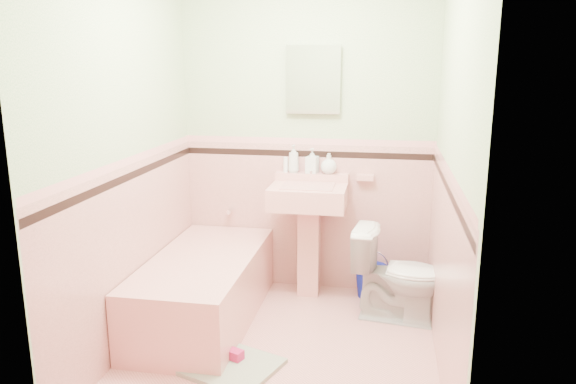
% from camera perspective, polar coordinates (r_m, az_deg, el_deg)
% --- Properties ---
extents(floor, '(2.20, 2.20, 0.00)m').
position_cam_1_polar(floor, '(3.75, -0.70, -15.92)').
color(floor, pink).
rests_on(floor, ground).
extents(wall_back, '(2.50, 0.00, 2.50)m').
position_cam_1_polar(wall_back, '(4.40, 1.97, 5.68)').
color(wall_back, '#F9EACB').
rests_on(wall_back, ground).
extents(wall_front, '(2.50, 0.00, 2.50)m').
position_cam_1_polar(wall_front, '(2.28, -6.02, -1.54)').
color(wall_front, '#F9EACB').
rests_on(wall_front, ground).
extents(wall_left, '(0.00, 2.50, 2.50)m').
position_cam_1_polar(wall_left, '(3.65, -16.40, 3.57)').
color(wall_left, '#F9EACB').
rests_on(wall_left, ground).
extents(wall_right, '(0.00, 2.50, 2.50)m').
position_cam_1_polar(wall_right, '(3.29, 16.61, 2.55)').
color(wall_right, '#F9EACB').
rests_on(wall_right, ground).
extents(wainscot_back, '(2.00, 0.00, 2.00)m').
position_cam_1_polar(wainscot_back, '(4.52, 1.89, -2.54)').
color(wainscot_back, '#EAA49D').
rests_on(wainscot_back, ground).
extents(wainscot_front, '(2.00, 0.00, 2.00)m').
position_cam_1_polar(wainscot_front, '(2.54, -5.58, -15.81)').
color(wainscot_front, '#EAA49D').
rests_on(wainscot_front, ground).
extents(wainscot_left, '(0.00, 2.20, 2.20)m').
position_cam_1_polar(wainscot_left, '(3.80, -15.60, -6.12)').
color(wainscot_left, '#EAA49D').
rests_on(wainscot_left, ground).
extents(wainscot_right, '(0.00, 2.20, 2.20)m').
position_cam_1_polar(wainscot_right, '(3.46, 15.70, -8.07)').
color(wainscot_right, '#EAA49D').
rests_on(wainscot_right, ground).
extents(accent_back, '(2.00, 0.00, 2.00)m').
position_cam_1_polar(accent_back, '(4.40, 1.93, 3.97)').
color(accent_back, black).
rests_on(accent_back, ground).
extents(accent_front, '(2.00, 0.00, 2.00)m').
position_cam_1_polar(accent_front, '(2.34, -5.82, -4.52)').
color(accent_front, black).
rests_on(accent_front, ground).
extents(accent_left, '(0.00, 2.20, 2.20)m').
position_cam_1_polar(accent_left, '(3.67, -16.01, 1.57)').
color(accent_left, black).
rests_on(accent_left, ground).
extents(accent_right, '(0.00, 2.20, 2.20)m').
position_cam_1_polar(accent_right, '(3.31, 16.16, 0.35)').
color(accent_right, black).
rests_on(accent_right, ground).
extents(cap_back, '(2.00, 0.00, 2.00)m').
position_cam_1_polar(cap_back, '(4.39, 1.94, 5.26)').
color(cap_back, pink).
rests_on(cap_back, ground).
extents(cap_front, '(2.00, 0.00, 2.00)m').
position_cam_1_polar(cap_front, '(2.31, -5.88, -2.15)').
color(cap_front, pink).
rests_on(cap_front, ground).
extents(cap_left, '(0.00, 2.20, 2.20)m').
position_cam_1_polar(cap_left, '(3.65, -16.11, 3.11)').
color(cap_left, pink).
rests_on(cap_left, ground).
extents(cap_right, '(0.00, 2.20, 2.20)m').
position_cam_1_polar(cap_right, '(3.29, 16.27, 2.05)').
color(cap_right, pink).
rests_on(cap_right, ground).
extents(bathtub, '(0.70, 1.50, 0.45)m').
position_cam_1_polar(bathtub, '(4.09, -8.65, -10.00)').
color(bathtub, pink).
rests_on(bathtub, floor).
extents(tub_faucet, '(0.04, 0.12, 0.04)m').
position_cam_1_polar(tub_faucet, '(4.61, -5.96, -1.91)').
color(tub_faucet, silver).
rests_on(tub_faucet, wall_back).
extents(sink, '(0.58, 0.48, 0.91)m').
position_cam_1_polar(sink, '(4.34, 2.09, -5.20)').
color(sink, pink).
rests_on(sink, floor).
extents(sink_faucet, '(0.02, 0.02, 0.10)m').
position_cam_1_polar(sink_faucet, '(4.35, 2.40, 1.56)').
color(sink_faucet, silver).
rests_on(sink_faucet, sink).
extents(medicine_cabinet, '(0.40, 0.04, 0.50)m').
position_cam_1_polar(medicine_cabinet, '(4.33, 2.63, 11.52)').
color(medicine_cabinet, white).
rests_on(medicine_cabinet, wall_back).
extents(soap_dish, '(0.13, 0.08, 0.04)m').
position_cam_1_polar(soap_dish, '(4.37, 7.98, 1.51)').
color(soap_dish, pink).
rests_on(soap_dish, wall_back).
extents(soap_bottle_left, '(0.10, 0.10, 0.22)m').
position_cam_1_polar(soap_bottle_left, '(4.38, 0.59, 3.45)').
color(soap_bottle_left, '#B2B2B2').
rests_on(soap_bottle_left, sink).
extents(soap_bottle_mid, '(0.10, 0.11, 0.20)m').
position_cam_1_polar(soap_bottle_mid, '(4.36, 2.51, 3.24)').
color(soap_bottle_mid, '#B2B2B2').
rests_on(soap_bottle_mid, sink).
extents(soap_bottle_right, '(0.13, 0.13, 0.16)m').
position_cam_1_polar(soap_bottle_right, '(4.35, 4.24, 2.95)').
color(soap_bottle_right, '#B2B2B2').
rests_on(soap_bottle_right, sink).
extents(tube, '(0.04, 0.04, 0.12)m').
position_cam_1_polar(tube, '(4.40, -0.24, 2.84)').
color(tube, white).
rests_on(tube, sink).
extents(toilet, '(0.71, 0.47, 0.68)m').
position_cam_1_polar(toilet, '(4.09, 11.48, -8.38)').
color(toilet, white).
rests_on(toilet, floor).
extents(bucket, '(0.32, 0.32, 0.26)m').
position_cam_1_polar(bucket, '(4.51, 8.57, -9.08)').
color(bucket, '#0A178C').
rests_on(bucket, floor).
extents(bath_mat, '(0.83, 0.69, 0.03)m').
position_cam_1_polar(bath_mat, '(3.61, -7.07, -17.07)').
color(bath_mat, gray).
rests_on(bath_mat, floor).
extents(shoe, '(0.16, 0.12, 0.06)m').
position_cam_1_polar(shoe, '(3.61, -5.82, -16.26)').
color(shoe, '#BF1E59').
rests_on(shoe, bath_mat).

